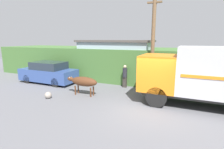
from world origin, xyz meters
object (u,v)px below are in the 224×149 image
object	(u,v)px
cargo_truck	(207,74)
parked_suv	(48,73)
pedestrian_on_hill	(125,75)
brown_cow	(83,82)
utility_pole	(153,41)
roadside_rock	(48,95)

from	to	relation	value
cargo_truck	parked_suv	distance (m)	11.08
cargo_truck	pedestrian_on_hill	world-z (taller)	cargo_truck
brown_cow	pedestrian_on_hill	world-z (taller)	pedestrian_on_hill
utility_pole	brown_cow	bearing A→B (deg)	-142.79
utility_pole	roadside_rock	world-z (taller)	utility_pole
brown_cow	roadside_rock	world-z (taller)	brown_cow
pedestrian_on_hill	utility_pole	distance (m)	3.07
cargo_truck	parked_suv	xyz separation A→B (m)	(-11.02, 0.72, -0.91)
parked_suv	utility_pole	distance (m)	8.39
pedestrian_on_hill	roadside_rock	xyz separation A→B (m)	(-3.30, -4.10, -0.70)
pedestrian_on_hill	roadside_rock	size ratio (longest dim) A/B	4.14
utility_pole	roadside_rock	bearing A→B (deg)	-141.39
parked_suv	pedestrian_on_hill	xyz separation A→B (m)	(6.04, 1.15, 0.09)
brown_cow	roadside_rock	bearing A→B (deg)	-146.80
brown_cow	parked_suv	xyz separation A→B (m)	(-4.31, 1.56, -0.05)
cargo_truck	pedestrian_on_hill	size ratio (longest dim) A/B	3.91
cargo_truck	roadside_rock	bearing A→B (deg)	-166.30
roadside_rock	brown_cow	bearing A→B (deg)	41.63
parked_suv	roadside_rock	size ratio (longest dim) A/B	11.73
cargo_truck	roadside_rock	xyz separation A→B (m)	(-8.28, -2.23, -1.52)
cargo_truck	brown_cow	distance (m)	6.82
utility_pole	parked_suv	bearing A→B (deg)	-171.51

